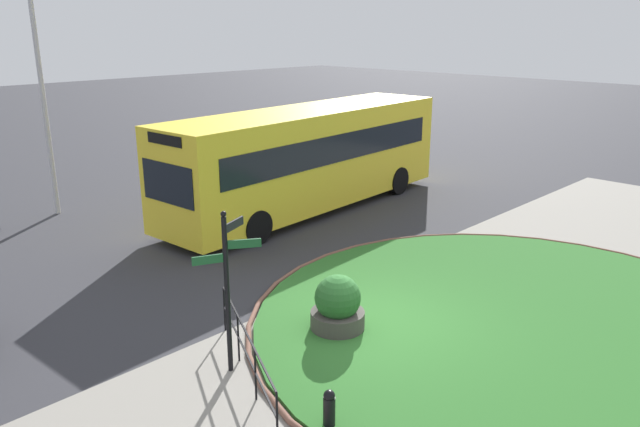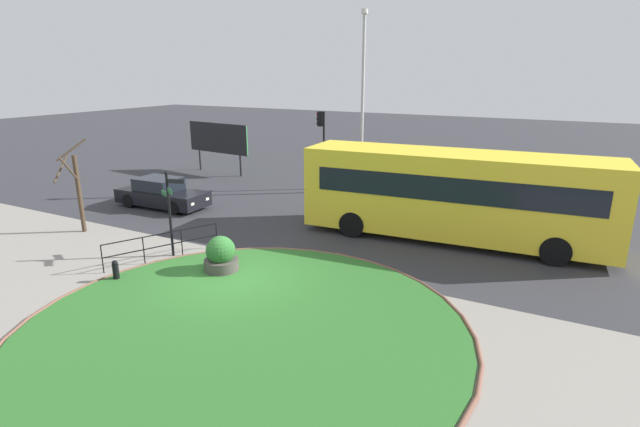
% 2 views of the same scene
% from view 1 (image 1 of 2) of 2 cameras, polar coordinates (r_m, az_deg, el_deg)
% --- Properties ---
extents(ground, '(120.00, 120.00, 0.00)m').
position_cam_1_polar(ground, '(13.03, 5.03, -10.27)').
color(ground, '#333338').
extents(sidewalk_paving, '(32.00, 7.99, 0.02)m').
position_cam_1_polar(sidewalk_paving, '(12.02, 12.62, -13.10)').
color(sidewalk_paving, gray).
rests_on(sidewalk_paving, ground).
extents(grass_island, '(11.13, 11.13, 0.10)m').
position_cam_1_polar(grass_island, '(13.54, 18.37, -9.80)').
color(grass_island, '#2D6B28').
rests_on(grass_island, ground).
extents(grass_kerb_ring, '(11.44, 11.44, 0.11)m').
position_cam_1_polar(grass_kerb_ring, '(13.54, 18.37, -9.78)').
color(grass_kerb_ring, brown).
rests_on(grass_kerb_ring, ground).
extents(signpost_directional, '(1.10, 0.60, 3.01)m').
position_cam_1_polar(signpost_directional, '(10.78, -8.51, -6.10)').
color(signpost_directional, black).
rests_on(signpost_directional, ground).
extents(bollard_foreground, '(0.19, 0.19, 0.69)m').
position_cam_1_polar(bollard_foreground, '(9.85, 0.85, -17.66)').
color(bollard_foreground, black).
rests_on(bollard_foreground, ground).
extents(railing_grass_edge, '(1.75, 3.54, 0.97)m').
position_cam_1_polar(railing_grass_edge, '(10.95, -6.84, -12.24)').
color(railing_grass_edge, black).
rests_on(railing_grass_edge, ground).
extents(bus_yellow, '(11.34, 3.34, 3.35)m').
position_cam_1_polar(bus_yellow, '(20.41, -1.07, 5.28)').
color(bus_yellow, yellow).
rests_on(bus_yellow, ground).
extents(lamppost_tall, '(0.32, 0.32, 9.09)m').
position_cam_1_polar(lamppost_tall, '(21.32, -24.55, 12.55)').
color(lamppost_tall, '#B7B7BC').
rests_on(lamppost_tall, ground).
extents(planter_near_signpost, '(1.10, 1.10, 1.22)m').
position_cam_1_polar(planter_near_signpost, '(12.51, 1.64, -8.65)').
color(planter_near_signpost, '#47423D').
rests_on(planter_near_signpost, ground).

